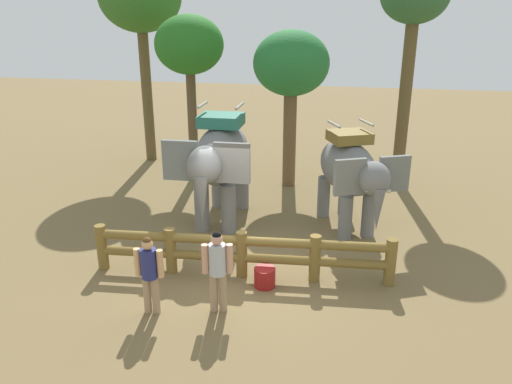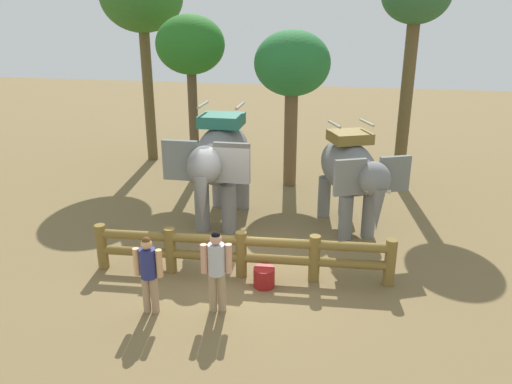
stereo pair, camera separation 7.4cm
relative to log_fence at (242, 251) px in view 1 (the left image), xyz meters
The scene contains 11 objects.
ground_plane 0.66m from the log_fence, 90.00° to the left, with size 60.00×60.00×0.00m, color brown.
log_fence is the anchor object (origin of this frame).
elephant_near_left 3.34m from the log_fence, 113.27° to the left, with size 2.14×3.73×3.22m.
elephant_center 3.90m from the log_fence, 54.34° to the left, with size 2.54×3.36×2.84m.
tourist_woman_in_black 2.23m from the log_fence, 128.85° to the right, with size 0.56×0.33×1.59m.
tourist_man_in_blue 1.46m from the log_fence, 95.79° to the right, with size 0.58×0.39×1.67m.
tree_far_left 7.13m from the log_fence, 88.48° to the left, with size 2.37×2.37×4.98m.
tree_back_center 11.29m from the log_fence, 123.60° to the left, with size 2.93×2.93×7.24m.
tree_far_right 9.65m from the log_fence, 62.85° to the left, with size 2.09×2.09×6.87m.
tree_deep_back 8.05m from the log_fence, 116.11° to the left, with size 2.21×2.21×5.42m.
feed_bucket 0.77m from the log_fence, 30.14° to the right, with size 0.45×0.45×0.42m.
Camera 1 is at (2.21, -9.77, 5.48)m, focal length 35.21 mm.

